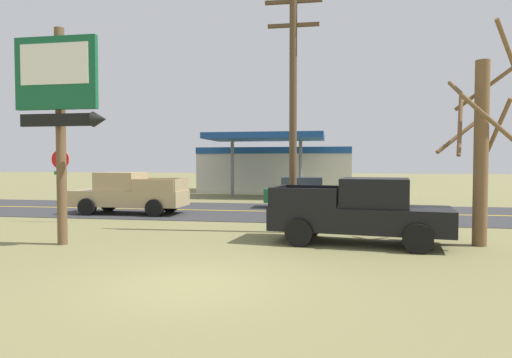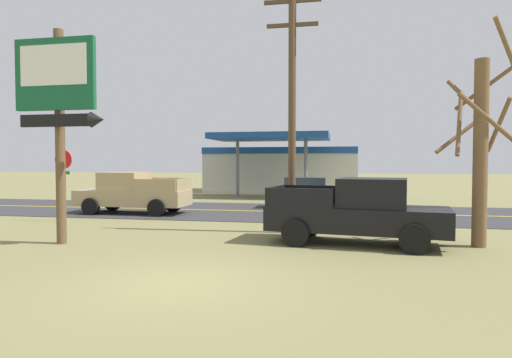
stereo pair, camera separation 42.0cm
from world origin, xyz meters
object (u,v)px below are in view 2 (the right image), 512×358
at_px(motel_sign, 59,99).
at_px(car_green_near_lane, 308,193).
at_px(utility_pole, 292,102).
at_px(pickup_tan_on_road, 132,193).
at_px(gas_station, 282,168).
at_px(bare_tree, 481,144).
at_px(pickup_black_parked_on_lawn, 359,212).
at_px(stop_sign, 64,172).

height_order(motel_sign, car_green_near_lane, motel_sign).
xyz_separation_m(utility_pole, pickup_tan_on_road, (-8.07, 4.17, -3.53)).
bearing_deg(gas_station, pickup_tan_on_road, -106.41).
distance_m(motel_sign, bare_tree, 12.27).
height_order(utility_pole, gas_station, utility_pole).
distance_m(motel_sign, utility_pole, 7.34).
height_order(utility_pole, pickup_black_parked_on_lawn, utility_pole).
bearing_deg(bare_tree, motel_sign, -170.70).
relative_size(stop_sign, bare_tree, 0.47).
xyz_separation_m(stop_sign, pickup_black_parked_on_lawn, (11.70, -2.83, -1.06)).
bearing_deg(pickup_tan_on_road, gas_station, 73.59).
xyz_separation_m(motel_sign, gas_station, (3.30, 24.31, -2.34)).
distance_m(stop_sign, utility_pole, 9.88).
height_order(utility_pole, pickup_tan_on_road, utility_pole).
height_order(motel_sign, pickup_black_parked_on_lawn, motel_sign).
bearing_deg(motel_sign, pickup_tan_on_road, 101.82).
distance_m(utility_pole, bare_tree, 5.98).
bearing_deg(utility_pole, pickup_tan_on_road, 152.64).
height_order(gas_station, pickup_tan_on_road, gas_station).
bearing_deg(stop_sign, car_green_near_lane, 36.92).
relative_size(pickup_black_parked_on_lawn, pickup_tan_on_road, 1.04).
bearing_deg(motel_sign, car_green_near_lane, 61.24).
xyz_separation_m(bare_tree, car_green_near_lane, (-5.64, 9.68, -2.11)).
xyz_separation_m(gas_station, pickup_tan_on_road, (-4.90, -16.65, -0.98)).
distance_m(stop_sign, pickup_black_parked_on_lawn, 12.08).
distance_m(utility_pole, car_green_near_lane, 8.96).
distance_m(utility_pole, pickup_black_parked_on_lawn, 4.51).
height_order(stop_sign, gas_station, gas_station).
xyz_separation_m(stop_sign, gas_station, (6.34, 19.74, -0.08)).
distance_m(pickup_tan_on_road, car_green_near_lane, 8.94).
distance_m(pickup_black_parked_on_lawn, car_green_near_lane, 10.18).
bearing_deg(bare_tree, utility_pole, 164.83).
height_order(motel_sign, stop_sign, motel_sign).
xyz_separation_m(bare_tree, pickup_black_parked_on_lawn, (-3.38, -0.24, -1.98)).
relative_size(stop_sign, pickup_black_parked_on_lawn, 0.54).
relative_size(stop_sign, gas_station, 0.25).
bearing_deg(car_green_near_lane, bare_tree, -59.79).
relative_size(gas_station, pickup_black_parked_on_lawn, 2.21).
relative_size(gas_station, pickup_tan_on_road, 2.31).
bearing_deg(car_green_near_lane, pickup_black_parked_on_lawn, -77.17).
distance_m(stop_sign, gas_station, 20.74).
distance_m(bare_tree, car_green_near_lane, 11.40).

